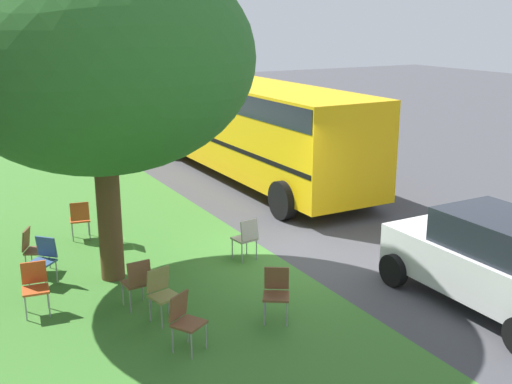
{
  "coord_description": "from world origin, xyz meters",
  "views": [
    {
      "loc": [
        -9.91,
        6.38,
        4.75
      ],
      "look_at": [
        0.63,
        0.57,
        1.37
      ],
      "focal_mm": 43.75,
      "sensor_mm": 36.0,
      "label": 1
    }
  ],
  "objects_px": {
    "chair_2": "(185,318)",
    "chair_6": "(112,221)",
    "chair_8": "(162,291)",
    "school_bus": "(250,121)",
    "chair_9": "(33,247)",
    "chair_1": "(80,217)",
    "chair_5": "(276,290)",
    "chair_7": "(35,284)",
    "chair_4": "(137,280)",
    "chair_3": "(246,236)",
    "parked_car": "(493,260)",
    "street_tree": "(99,58)",
    "chair_0": "(44,257)"
  },
  "relations": [
    {
      "from": "chair_0",
      "to": "chair_7",
      "type": "height_order",
      "value": "same"
    },
    {
      "from": "chair_1",
      "to": "street_tree",
      "type": "bearing_deg",
      "value": -179.66
    },
    {
      "from": "chair_1",
      "to": "school_bus",
      "type": "relative_size",
      "value": 0.08
    },
    {
      "from": "chair_4",
      "to": "chair_5",
      "type": "bearing_deg",
      "value": -128.6
    },
    {
      "from": "chair_2",
      "to": "school_bus",
      "type": "relative_size",
      "value": 0.08
    },
    {
      "from": "chair_1",
      "to": "chair_5",
      "type": "height_order",
      "value": "same"
    },
    {
      "from": "chair_9",
      "to": "school_bus",
      "type": "relative_size",
      "value": 0.08
    },
    {
      "from": "chair_3",
      "to": "chair_4",
      "type": "distance_m",
      "value": 2.81
    },
    {
      "from": "chair_4",
      "to": "chair_9",
      "type": "xyz_separation_m",
      "value": [
        2.47,
        1.26,
        0.0
      ]
    },
    {
      "from": "chair_5",
      "to": "chair_8",
      "type": "xyz_separation_m",
      "value": [
        0.86,
        1.62,
        0.0
      ]
    },
    {
      "from": "street_tree",
      "to": "chair_6",
      "type": "distance_m",
      "value": 4.0
    },
    {
      "from": "parked_car",
      "to": "street_tree",
      "type": "bearing_deg",
      "value": 50.95
    },
    {
      "from": "chair_4",
      "to": "chair_7",
      "type": "relative_size",
      "value": 1.0
    },
    {
      "from": "chair_1",
      "to": "chair_2",
      "type": "xyz_separation_m",
      "value": [
        -5.53,
        -0.19,
        0.0
      ]
    },
    {
      "from": "school_bus",
      "to": "chair_3",
      "type": "bearing_deg",
      "value": 151.06
    },
    {
      "from": "chair_8",
      "to": "school_bus",
      "type": "height_order",
      "value": "school_bus"
    },
    {
      "from": "chair_6",
      "to": "chair_2",
      "type": "bearing_deg",
      "value": 176.07
    },
    {
      "from": "chair_2",
      "to": "parked_car",
      "type": "distance_m",
      "value": 5.23
    },
    {
      "from": "chair_0",
      "to": "school_bus",
      "type": "xyz_separation_m",
      "value": [
        5.14,
        -7.07,
        1.24
      ]
    },
    {
      "from": "chair_8",
      "to": "chair_9",
      "type": "bearing_deg",
      "value": 25.58
    },
    {
      "from": "chair_1",
      "to": "school_bus",
      "type": "height_order",
      "value": "school_bus"
    },
    {
      "from": "chair_8",
      "to": "chair_3",
      "type": "bearing_deg",
      "value": -55.77
    },
    {
      "from": "chair_8",
      "to": "parked_car",
      "type": "bearing_deg",
      "value": -113.43
    },
    {
      "from": "chair_2",
      "to": "chair_8",
      "type": "relative_size",
      "value": 1.0
    },
    {
      "from": "street_tree",
      "to": "parked_car",
      "type": "relative_size",
      "value": 1.65
    },
    {
      "from": "school_bus",
      "to": "chair_8",
      "type": "bearing_deg",
      "value": 143.09
    },
    {
      "from": "chair_4",
      "to": "chair_8",
      "type": "distance_m",
      "value": 0.64
    },
    {
      "from": "chair_3",
      "to": "chair_9",
      "type": "relative_size",
      "value": 1.0
    },
    {
      "from": "chair_2",
      "to": "chair_6",
      "type": "xyz_separation_m",
      "value": [
        4.9,
        -0.34,
        0.0
      ]
    },
    {
      "from": "chair_1",
      "to": "chair_3",
      "type": "height_order",
      "value": "same"
    },
    {
      "from": "chair_7",
      "to": "parked_car",
      "type": "xyz_separation_m",
      "value": [
        -3.45,
        -6.79,
        0.32
      ]
    },
    {
      "from": "chair_2",
      "to": "chair_3",
      "type": "bearing_deg",
      "value": -42.35
    },
    {
      "from": "chair_7",
      "to": "chair_4",
      "type": "bearing_deg",
      "value": -113.35
    },
    {
      "from": "chair_2",
      "to": "chair_6",
      "type": "distance_m",
      "value": 4.91
    },
    {
      "from": "chair_4",
      "to": "chair_8",
      "type": "relative_size",
      "value": 1.0
    },
    {
      "from": "chair_4",
      "to": "chair_7",
      "type": "height_order",
      "value": "same"
    },
    {
      "from": "chair_1",
      "to": "chair_7",
      "type": "xyz_separation_m",
      "value": [
        -3.22,
        1.51,
        0.0
      ]
    },
    {
      "from": "chair_7",
      "to": "chair_3",
      "type": "bearing_deg",
      "value": -84.82
    },
    {
      "from": "chair_1",
      "to": "chair_7",
      "type": "height_order",
      "value": "same"
    },
    {
      "from": "chair_8",
      "to": "chair_0",
      "type": "bearing_deg",
      "value": 29.69
    },
    {
      "from": "chair_7",
      "to": "parked_car",
      "type": "bearing_deg",
      "value": -116.93
    },
    {
      "from": "chair_0",
      "to": "chair_4",
      "type": "distance_m",
      "value": 2.17
    },
    {
      "from": "chair_4",
      "to": "parked_car",
      "type": "xyz_separation_m",
      "value": [
        -2.79,
        -5.26,
        0.32
      ]
    },
    {
      "from": "street_tree",
      "to": "chair_1",
      "type": "distance_m",
      "value": 4.29
    },
    {
      "from": "chair_2",
      "to": "chair_6",
      "type": "height_order",
      "value": "same"
    },
    {
      "from": "chair_2",
      "to": "chair_6",
      "type": "bearing_deg",
      "value": -3.93
    },
    {
      "from": "street_tree",
      "to": "chair_0",
      "type": "distance_m",
      "value": 3.76
    },
    {
      "from": "chair_3",
      "to": "parked_car",
      "type": "height_order",
      "value": "parked_car"
    },
    {
      "from": "chair_5",
      "to": "parked_car",
      "type": "distance_m",
      "value": 3.68
    },
    {
      "from": "chair_6",
      "to": "chair_9",
      "type": "xyz_separation_m",
      "value": [
        -0.79,
        1.77,
        0.0
      ]
    }
  ]
}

